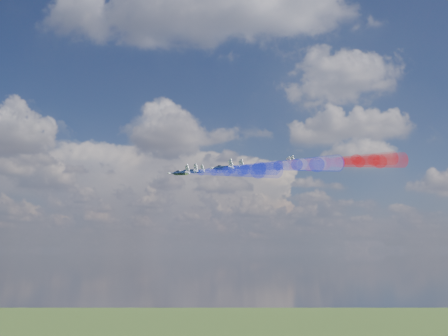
# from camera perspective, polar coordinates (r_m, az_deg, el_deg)

# --- Properties ---
(jet_lead) EXTENTS (16.31, 16.96, 6.32)m
(jet_lead) POSITION_cam_1_polar(r_m,az_deg,el_deg) (198.77, -3.12, -0.39)
(jet_lead) COLOR black
(trail_lead) EXTENTS (31.06, 37.59, 9.95)m
(trail_lead) POSITION_cam_1_polar(r_m,az_deg,el_deg) (175.10, 1.37, -0.23)
(trail_lead) COLOR white
(jet_inner_left) EXTENTS (16.31, 16.96, 6.32)m
(jet_inner_left) POSITION_cam_1_polar(r_m,az_deg,el_deg) (182.96, -3.92, -0.37)
(jet_inner_left) COLOR black
(trail_inner_left) EXTENTS (31.06, 37.59, 9.95)m
(trail_inner_left) POSITION_cam_1_polar(r_m,az_deg,el_deg) (159.12, 0.90, -0.19)
(trail_inner_left) COLOR #1B26E6
(jet_inner_right) EXTENTS (16.31, 16.96, 6.32)m
(jet_inner_right) POSITION_cam_1_polar(r_m,az_deg,el_deg) (193.23, 1.22, 0.07)
(jet_inner_right) COLOR black
(trail_inner_right) EXTENTS (31.06, 37.59, 9.95)m
(trail_inner_right) POSITION_cam_1_polar(r_m,az_deg,el_deg) (170.83, 6.42, 0.29)
(trail_inner_right) COLOR red
(jet_outer_left) EXTENTS (16.31, 16.96, 6.32)m
(jet_outer_left) POSITION_cam_1_polar(r_m,az_deg,el_deg) (163.56, -4.93, -0.59)
(jet_outer_left) COLOR black
(trail_outer_left) EXTENTS (31.06, 37.59, 9.95)m
(trail_outer_left) POSITION_cam_1_polar(r_m,az_deg,el_deg) (139.53, 0.39, -0.42)
(trail_outer_left) COLOR #1B26E6
(jet_center_third) EXTENTS (16.31, 16.96, 6.32)m
(jet_center_third) POSITION_cam_1_polar(r_m,az_deg,el_deg) (175.81, 1.23, 0.05)
(jet_center_third) COLOR black
(trail_center_third) EXTENTS (31.06, 37.59, 9.95)m
(trail_center_third) POSITION_cam_1_polar(r_m,az_deg,el_deg) (153.49, 7.02, 0.31)
(trail_center_third) COLOR white
(jet_outer_right) EXTENTS (16.31, 16.96, 6.32)m
(jet_outer_right) POSITION_cam_1_polar(r_m,az_deg,el_deg) (189.36, 6.98, 0.52)
(jet_outer_right) COLOR black
(trail_outer_right) EXTENTS (31.06, 37.59, 9.95)m
(trail_outer_right) POSITION_cam_1_polar(r_m,az_deg,el_deg) (168.87, 13.01, 0.81)
(trail_outer_right) COLOR red
(jet_rear_left) EXTENTS (16.31, 16.96, 6.32)m
(jet_rear_left) POSITION_cam_1_polar(r_m,az_deg,el_deg) (158.00, -0.08, -0.00)
(jet_rear_left) COLOR black
(trail_rear_left) EXTENTS (31.06, 37.59, 9.95)m
(trail_rear_left) POSITION_cam_1_polar(r_m,az_deg,el_deg) (135.38, 6.26, 0.28)
(trail_rear_left) COLOR #1B26E6
(jet_rear_right) EXTENTS (16.31, 16.96, 6.32)m
(jet_rear_right) POSITION_cam_1_polar(r_m,az_deg,el_deg) (171.85, 6.53, 0.31)
(jet_rear_right) COLOR black
(trail_rear_right) EXTENTS (31.06, 37.59, 9.95)m
(trail_rear_right) POSITION_cam_1_polar(r_m,az_deg,el_deg) (151.31, 13.20, 0.60)
(trail_rear_right) COLOR red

